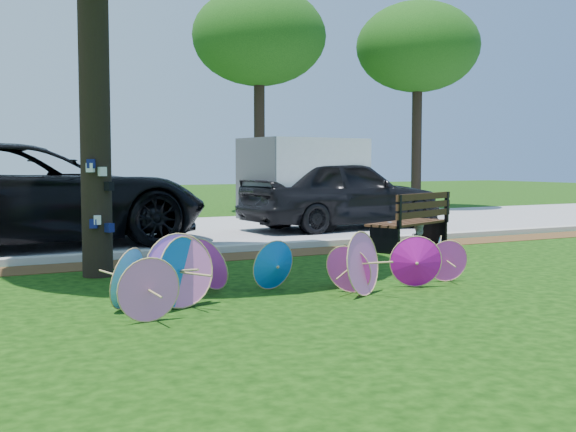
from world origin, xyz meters
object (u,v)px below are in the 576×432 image
at_px(black_van, 23,196).
at_px(person_left, 391,223).
at_px(cargo_trailer, 304,178).
at_px(park_bench, 408,221).
at_px(person_right, 420,222).
at_px(parasol_pile, 269,268).
at_px(dark_pickup, 342,194).

height_order(black_van, person_left, black_van).
height_order(cargo_trailer, park_bench, cargo_trailer).
distance_m(park_bench, person_right, 0.36).
xyz_separation_m(black_van, cargo_trailer, (6.69, 0.62, 0.26)).
bearing_deg(person_right, cargo_trailer, 89.99).
bearing_deg(person_left, parasol_pile, -150.21).
distance_m(black_van, park_bench, 7.57).
distance_m(cargo_trailer, person_right, 4.38).
distance_m(black_van, person_left, 7.24).
relative_size(parasol_pile, cargo_trailer, 1.89).
distance_m(dark_pickup, park_bench, 4.34).
relative_size(parasol_pile, park_bench, 2.58).
bearing_deg(black_van, dark_pickup, -94.56).
height_order(dark_pickup, cargo_trailer, cargo_trailer).
relative_size(black_van, cargo_trailer, 2.61).
relative_size(dark_pickup, park_bench, 2.55).
xyz_separation_m(dark_pickup, park_bench, (-1.11, -4.18, -0.36)).
bearing_deg(parasol_pile, cargo_trailer, 58.22).
relative_size(park_bench, person_right, 2.06).
bearing_deg(person_right, person_left, 176.94).
xyz_separation_m(black_van, person_right, (6.92, -3.68, -0.52)).
relative_size(parasol_pile, person_left, 5.14).
bearing_deg(cargo_trailer, person_left, -102.55).
height_order(park_bench, person_left, park_bench).
bearing_deg(dark_pickup, parasol_pile, 138.99).
bearing_deg(parasol_pile, dark_pickup, 52.56).
relative_size(cargo_trailer, person_right, 2.80).
relative_size(person_left, person_right, 1.03).
relative_size(dark_pickup, cargo_trailer, 1.87).
xyz_separation_m(black_van, park_bench, (6.57, -3.73, -0.48)).
bearing_deg(park_bench, black_van, 127.67).
distance_m(black_van, person_right, 7.85).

